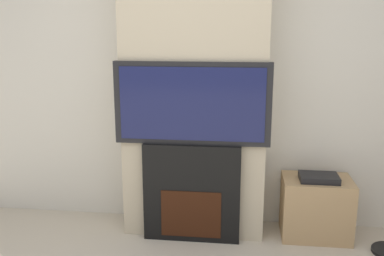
# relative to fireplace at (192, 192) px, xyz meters

# --- Properties ---
(wall_back) EXTENTS (6.00, 0.06, 2.70)m
(wall_back) POSITION_rel_fireplace_xyz_m (0.00, 0.41, 0.96)
(wall_back) COLOR silver
(wall_back) RESTS_ON ground_plane
(chimney_breast) EXTENTS (1.13, 0.38, 2.70)m
(chimney_breast) POSITION_rel_fireplace_xyz_m (0.00, 0.19, 0.96)
(chimney_breast) COLOR beige
(chimney_breast) RESTS_ON ground_plane
(fireplace) EXTENTS (0.77, 0.15, 0.79)m
(fireplace) POSITION_rel_fireplace_xyz_m (0.00, 0.00, 0.00)
(fireplace) COLOR black
(fireplace) RESTS_ON ground_plane
(television) EXTENTS (1.20, 0.07, 0.63)m
(television) POSITION_rel_fireplace_xyz_m (0.00, -0.00, 0.72)
(television) COLOR black
(television) RESTS_ON fireplace
(media_stand) EXTENTS (0.55, 0.38, 0.54)m
(media_stand) POSITION_rel_fireplace_xyz_m (1.00, 0.17, -0.14)
(media_stand) COLOR tan
(media_stand) RESTS_ON ground_plane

